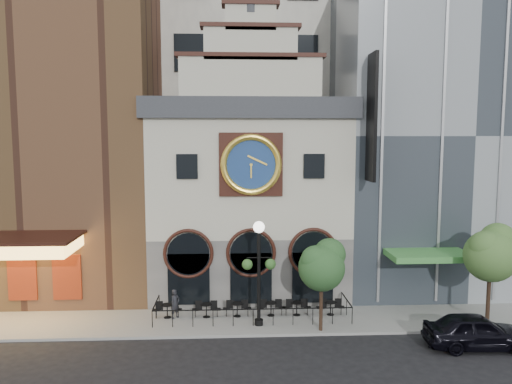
{
  "coord_description": "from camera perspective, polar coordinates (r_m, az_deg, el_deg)",
  "views": [
    {
      "loc": [
        -1.12,
        -24.25,
        10.12
      ],
      "look_at": [
        0.39,
        6.0,
        6.75
      ],
      "focal_mm": 35.0,
      "sensor_mm": 36.0,
      "label": 1
    }
  ],
  "objects": [
    {
      "name": "ground",
      "position": [
        26.3,
        -0.2,
        -16.28
      ],
      "size": [
        120.0,
        120.0,
        0.0
      ],
      "primitive_type": "plane",
      "color": "black",
      "rests_on": "ground"
    },
    {
      "name": "sidewalk",
      "position": [
        28.59,
        -0.44,
        -14.22
      ],
      "size": [
        44.0,
        5.0,
        0.15
      ],
      "primitive_type": "cube",
      "color": "gray",
      "rests_on": "ground"
    },
    {
      "name": "clock_building",
      "position": [
        32.27,
        -0.85,
        0.25
      ],
      "size": [
        12.6,
        8.78,
        18.65
      ],
      "color": "#605E5B",
      "rests_on": "ground"
    },
    {
      "name": "theater_building",
      "position": [
        36.3,
        -22.3,
        9.81
      ],
      "size": [
        14.0,
        15.6,
        25.0
      ],
      "color": "brown",
      "rests_on": "ground"
    },
    {
      "name": "retail_building",
      "position": [
        37.03,
        19.66,
        6.02
      ],
      "size": [
        14.0,
        14.4,
        20.0
      ],
      "color": "gray",
      "rests_on": "ground"
    },
    {
      "name": "office_tower",
      "position": [
        45.35,
        -1.45,
        18.93
      ],
      "size": [
        20.0,
        16.0,
        40.0
      ],
      "primitive_type": "cube",
      "color": "#B8B4A6",
      "rests_on": "ground"
    },
    {
      "name": "cafe_railing",
      "position": [
        28.41,
        -0.44,
        -13.23
      ],
      "size": [
        10.6,
        2.6,
        0.9
      ],
      "primitive_type": null,
      "color": "black",
      "rests_on": "sidewalk"
    },
    {
      "name": "bistro_0",
      "position": [
        28.7,
        -10.1,
        -13.09
      ],
      "size": [
        1.58,
        0.68,
        0.9
      ],
      "color": "black",
      "rests_on": "sidewalk"
    },
    {
      "name": "bistro_1",
      "position": [
        28.49,
        -5.69,
        -13.18
      ],
      "size": [
        1.58,
        0.68,
        0.9
      ],
      "color": "black",
      "rests_on": "sidewalk"
    },
    {
      "name": "bistro_2",
      "position": [
        28.49,
        -2.17,
        -13.15
      ],
      "size": [
        1.58,
        0.68,
        0.9
      ],
      "color": "black",
      "rests_on": "sidewalk"
    },
    {
      "name": "bistro_3",
      "position": [
        28.59,
        1.73,
        -13.07
      ],
      "size": [
        1.58,
        0.68,
        0.9
      ],
      "color": "black",
      "rests_on": "sidewalk"
    },
    {
      "name": "bistro_4",
      "position": [
        28.72,
        4.68,
        -13.0
      ],
      "size": [
        1.58,
        0.68,
        0.9
      ],
      "color": "black",
      "rests_on": "sidewalk"
    },
    {
      "name": "bistro_5",
      "position": [
        28.98,
        8.52,
        -12.87
      ],
      "size": [
        1.58,
        0.68,
        0.9
      ],
      "color": "black",
      "rests_on": "sidewalk"
    },
    {
      "name": "car_right",
      "position": [
        26.98,
        23.94,
        -14.32
      ],
      "size": [
        5.04,
        2.21,
        1.69
      ],
      "primitive_type": "imported",
      "rotation": [
        0.0,
        0.0,
        1.53
      ],
      "color": "black",
      "rests_on": "ground"
    },
    {
      "name": "pedestrian",
      "position": [
        28.47,
        -9.23,
        -12.51
      ],
      "size": [
        0.68,
        0.7,
        1.62
      ],
      "primitive_type": "imported",
      "rotation": [
        0.0,
        0.0,
        0.86
      ],
      "color": "black",
      "rests_on": "sidewalk"
    },
    {
      "name": "lamppost",
      "position": [
        26.39,
        0.33,
        -7.94
      ],
      "size": [
        1.79,
        0.61,
        5.59
      ],
      "rotation": [
        0.0,
        0.0,
        0.0
      ],
      "color": "black",
      "rests_on": "sidewalk"
    },
    {
      "name": "tree_left",
      "position": [
        25.93,
        7.59,
        -8.15
      ],
      "size": [
        2.48,
        2.39,
        4.78
      ],
      "color": "#382619",
      "rests_on": "sidewalk"
    },
    {
      "name": "tree_right",
      "position": [
        28.93,
        25.3,
        -6.17
      ],
      "size": [
        2.83,
        2.73,
        5.46
      ],
      "color": "#382619",
      "rests_on": "sidewalk"
    }
  ]
}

